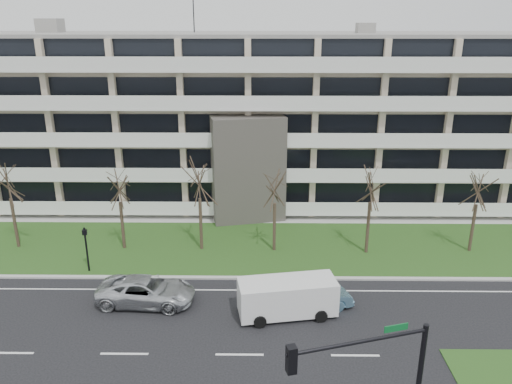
{
  "coord_description": "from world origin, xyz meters",
  "views": [
    {
      "loc": [
        1.09,
        -21.62,
        16.49
      ],
      "look_at": [
        0.74,
        10.0,
        5.47
      ],
      "focal_mm": 35.0,
      "sensor_mm": 36.0,
      "label": 1
    }
  ],
  "objects_px": {
    "silver_pickup": "(146,291)",
    "pedestrian_signal": "(86,244)",
    "white_van": "(288,295)",
    "blue_sedan": "(314,298)",
    "traffic_signal": "(377,380)"
  },
  "relations": [
    {
      "from": "white_van",
      "to": "blue_sedan",
      "type": "bearing_deg",
      "value": 9.64
    },
    {
      "from": "silver_pickup",
      "to": "traffic_signal",
      "type": "height_order",
      "value": "traffic_signal"
    },
    {
      "from": "silver_pickup",
      "to": "pedestrian_signal",
      "type": "distance_m",
      "value": 6.41
    },
    {
      "from": "blue_sedan",
      "to": "pedestrian_signal",
      "type": "distance_m",
      "value": 15.74
    },
    {
      "from": "pedestrian_signal",
      "to": "traffic_signal",
      "type": "bearing_deg",
      "value": -55.42
    },
    {
      "from": "silver_pickup",
      "to": "white_van",
      "type": "relative_size",
      "value": 0.99
    },
    {
      "from": "white_van",
      "to": "pedestrian_signal",
      "type": "distance_m",
      "value": 14.42
    },
    {
      "from": "white_van",
      "to": "pedestrian_signal",
      "type": "relative_size",
      "value": 1.82
    },
    {
      "from": "silver_pickup",
      "to": "traffic_signal",
      "type": "xyz_separation_m",
      "value": [
        11.18,
        -11.75,
        3.3
      ]
    },
    {
      "from": "blue_sedan",
      "to": "white_van",
      "type": "distance_m",
      "value": 1.73
    },
    {
      "from": "traffic_signal",
      "to": "silver_pickup",
      "type": "bearing_deg",
      "value": 117.14
    },
    {
      "from": "silver_pickup",
      "to": "blue_sedan",
      "type": "xyz_separation_m",
      "value": [
        10.12,
        -0.62,
        -0.05
      ]
    },
    {
      "from": "white_van",
      "to": "traffic_signal",
      "type": "relative_size",
      "value": 0.93
    },
    {
      "from": "traffic_signal",
      "to": "pedestrian_signal",
      "type": "xyz_separation_m",
      "value": [
        -16.06,
        15.71,
        -2.03
      ]
    },
    {
      "from": "white_van",
      "to": "silver_pickup",
      "type": "bearing_deg",
      "value": 162.59
    }
  ]
}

